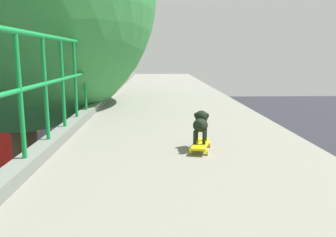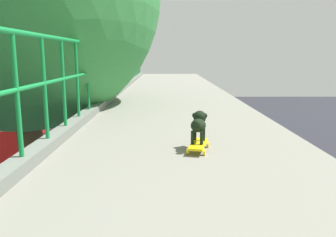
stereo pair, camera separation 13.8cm
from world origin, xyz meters
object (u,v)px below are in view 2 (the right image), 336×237
Objects in this scene: city_bus at (43,133)px; toy_skateboard at (198,145)px; car_yellow_cab_seventh at (33,216)px; small_dog at (199,123)px.

toy_skateboard is (9.24, -20.39, 4.57)m from city_bus.
small_dog reaches higher than car_yellow_cab_seventh.
city_bus is at bearing 107.10° from car_yellow_cab_seventh.
car_yellow_cab_seventh is at bearing 121.96° from small_dog.
small_dog reaches higher than city_bus.
toy_skateboard is at bearing -65.62° from city_bus.
city_bus is 22.84m from small_dog.
city_bus is at bearing 114.46° from small_dog.
toy_skateboard reaches higher than car_yellow_cab_seventh.
small_dog reaches higher than toy_skateboard.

